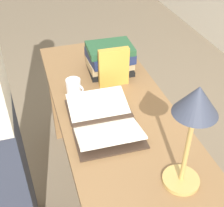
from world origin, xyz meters
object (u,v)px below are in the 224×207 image
Objects in this scene: book_stack_tall at (110,58)px; reading_lamp at (194,114)px; coffee_mug at (74,87)px; book_standing_upright at (114,67)px; open_book at (103,120)px.

reading_lamp is (0.85, 0.02, 0.25)m from book_stack_tall.
reading_lamp is 0.80m from coffee_mug.
book_standing_upright is 0.75m from reading_lamp.
book_stack_tall is 2.80× the size of coffee_mug.
open_book is 4.77× the size of coffee_mug.
open_book is at bearing 16.26° from coffee_mug.
book_stack_tall is 0.15m from book_standing_upright.
book_stack_tall reaches higher than coffee_mug.
book_stack_tall is 1.19× the size of book_standing_upright.
reading_lamp reaches higher than coffee_mug.
reading_lamp reaches higher than book_stack_tall.
book_standing_upright is 2.34× the size of coffee_mug.
book_standing_upright is (-0.29, 0.14, 0.09)m from open_book.
book_stack_tall is (-0.44, 0.17, 0.07)m from open_book.
coffee_mug is at bearing -161.97° from open_book.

